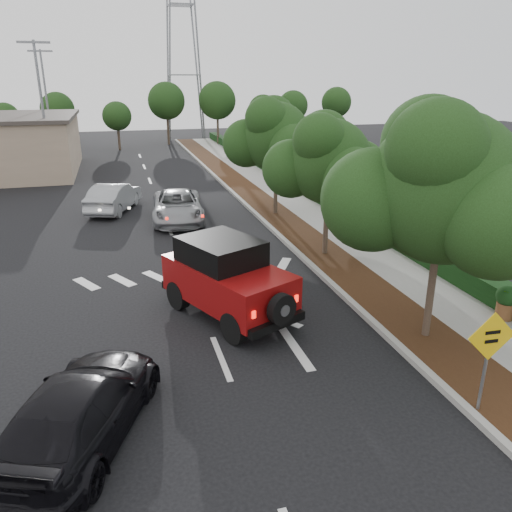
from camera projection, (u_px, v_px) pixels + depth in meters
name	position (u px, v px, depth m)	size (l,w,h in m)	color
ground	(221.00, 358.00, 12.71)	(120.00, 120.00, 0.00)	black
curb	(262.00, 220.00, 24.73)	(0.20, 70.00, 0.15)	#9E9B93
planting_strip	(281.00, 219.00, 24.99)	(1.80, 70.00, 0.12)	black
sidewalk	(317.00, 216.00, 25.47)	(2.00, 70.00, 0.12)	gray
hedge	(342.00, 208.00, 25.71)	(0.80, 70.00, 0.80)	black
transmission_tower	(187.00, 139.00, 57.74)	(7.00, 4.00, 28.00)	slate
street_tree_near	(425.00, 338.00, 13.68)	(3.80, 3.80, 5.92)	#1A3311
street_tree_mid	(324.00, 255.00, 20.02)	(3.20, 3.20, 5.32)	#1A3311
street_tree_far	(275.00, 215.00, 25.91)	(3.40, 3.40, 5.62)	#1A3311
light_pole_a	(53.00, 180.00, 34.63)	(2.00, 0.22, 9.00)	slate
light_pole_b	(54.00, 156.00, 45.26)	(2.00, 0.22, 9.00)	slate
red_jeep	(224.00, 277.00, 14.74)	(3.57, 4.75, 2.32)	black
silver_suv_ahead	(178.00, 206.00, 24.67)	(2.40, 5.21, 1.45)	#93959A
black_suv_oncoming	(80.00, 409.00, 9.64)	(1.97, 4.83, 1.40)	black
silver_sedan_oncoming	(114.00, 197.00, 26.44)	(1.59, 4.57, 1.50)	#95979B
parked_suv	(40.00, 169.00, 34.67)	(1.81, 4.50, 1.53)	#9DA1A5
speed_hump_sign	(489.00, 349.00, 10.07)	(1.07, 0.11, 2.28)	slate
terracotta_planter	(507.00, 299.00, 14.35)	(0.63, 0.63, 1.09)	brown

